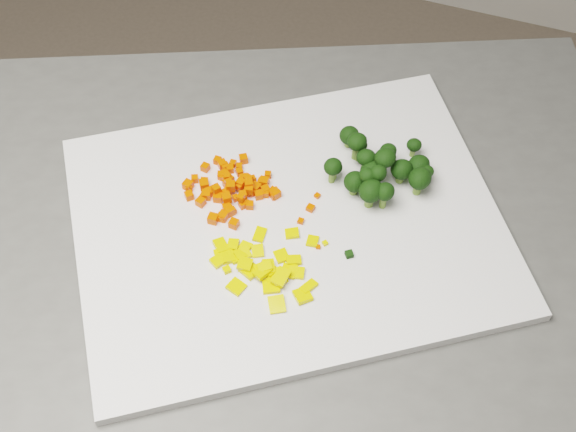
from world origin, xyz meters
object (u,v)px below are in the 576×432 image
(cutting_board, at_px, (288,224))
(carrot_pile, at_px, (231,183))
(counter_block, at_px, (257,398))
(broccoli_pile, at_px, (374,162))
(pepper_pile, at_px, (267,262))

(cutting_board, height_order, carrot_pile, carrot_pile)
(counter_block, distance_m, broccoli_pile, 0.53)
(carrot_pile, height_order, broccoli_pile, broccoli_pile)
(carrot_pile, bearing_deg, broccoli_pile, 26.06)
(counter_block, relative_size, pepper_pile, 7.48)
(cutting_board, relative_size, carrot_pile, 4.50)
(broccoli_pile, bearing_deg, pepper_pile, -115.33)
(counter_block, height_order, pepper_pile, pepper_pile)
(carrot_pile, xyz_separation_m, broccoli_pile, (0.16, 0.08, 0.02))
(carrot_pile, distance_m, broccoli_pile, 0.17)
(broccoli_pile, bearing_deg, cutting_board, -128.16)
(pepper_pile, xyz_separation_m, broccoli_pile, (0.08, 0.16, 0.02))
(carrot_pile, bearing_deg, counter_block, -55.66)
(cutting_board, distance_m, carrot_pile, 0.09)
(carrot_pile, xyz_separation_m, pepper_pile, (0.08, -0.09, -0.01))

